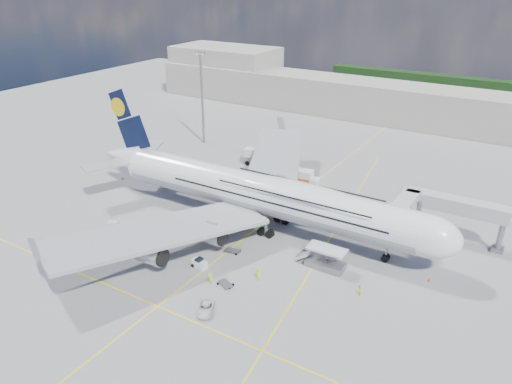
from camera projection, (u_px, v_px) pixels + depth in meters
The scene contains 31 objects.
ground at pixel (232, 248), 89.93m from camera, with size 300.00×300.00×0.00m, color gray.
taxi_line_main at pixel (232, 248), 89.93m from camera, with size 0.25×220.00×0.01m, color yellow.
taxi_line_cross at pixel (158, 306), 74.37m from camera, with size 120.00×0.25×0.01m, color yellow.
taxi_line_diag at pixel (326, 244), 91.07m from camera, with size 0.25×100.00×0.01m, color yellow.
airliner at pixel (262, 194), 94.76m from camera, with size 77.26×79.15×23.71m.
jet_bridge at pixel (435, 208), 89.25m from camera, with size 18.80×12.10×8.50m.
cargo_loader at pixel (325, 260), 83.69m from camera, with size 8.53×3.20×3.67m.
light_mast at pixel (202, 97), 138.50m from camera, with size 3.00×0.70×25.50m.
terminal at pixel (395, 103), 161.38m from camera, with size 180.00×16.00×12.00m, color #B2AD9E.
hangar at pixel (226, 70), 197.26m from camera, with size 40.00×22.00×18.00m, color #B2AD9E.
dolly_row_a at pixel (114, 226), 96.62m from camera, with size 3.38×2.47×0.44m.
dolly_row_b at pixel (158, 244), 90.51m from camera, with size 2.73×1.59×0.39m.
dolly_row_c at pixel (143, 249), 88.89m from camera, with size 3.26×2.21×0.44m.
dolly_back at pixel (113, 225), 95.68m from camera, with size 3.10×2.33×1.75m.
dolly_nose_far at pixel (225, 284), 79.20m from camera, with size 3.11×2.62×0.40m.
dolly_nose_near at pixel (232, 251), 88.42m from camera, with size 3.09×2.06×0.42m.
baggage_tug at pixel (199, 263), 83.72m from camera, with size 2.96×1.65×1.76m.
catering_truck_inner at pixel (304, 180), 113.65m from camera, with size 7.32×3.39×4.24m.
catering_truck_outer at pixel (257, 158), 127.06m from camera, with size 7.27×3.83×4.12m.
service_van at pixel (206, 308), 72.97m from camera, with size 2.09×4.53×1.26m, color silver.
crew_nose at pixel (383, 242), 90.32m from camera, with size 0.60×0.39×1.64m, color #BFEE19.
crew_loader at pixel (359, 290), 76.51m from camera, with size 0.92×0.72×1.89m, color #EFFF1A.
crew_wing at pixel (122, 234), 92.57m from camera, with size 1.17×0.49×1.99m, color #DFFC1A.
crew_van at pixel (258, 274), 80.60m from camera, with size 0.94×0.61×1.92m, color #DCEB18.
crew_tug at pixel (210, 279), 79.25m from camera, with size 1.29×0.74×1.99m, color #ABF619.
cone_nose at pixel (429, 280), 80.27m from camera, with size 0.46×0.46×0.58m.
cone_wing_left_inner at pixel (288, 193), 110.99m from camera, with size 0.45×0.45×0.57m.
cone_wing_left_outer at pixel (279, 176), 120.11m from camera, with size 0.45×0.45×0.57m.
cone_wing_right_inner at pixel (217, 248), 89.25m from camera, with size 0.40×0.40×0.50m.
cone_wing_right_outer at pixel (69, 271), 82.40m from camera, with size 0.48×0.48×0.62m.
cone_tail at pixel (123, 178), 118.89m from camera, with size 0.47×0.47×0.60m.
Camera 1 is at (44.19, -64.20, 46.18)m, focal length 35.00 mm.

